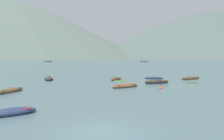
% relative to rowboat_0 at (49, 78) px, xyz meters
% --- Properties ---
extents(ground_plane, '(6000.00, 6000.00, 0.00)m').
position_rel_rowboat_0_xyz_m(ground_plane, '(10.74, 1475.38, -0.23)').
color(ground_plane, '#476066').
extents(mountain_1, '(1657.72, 1657.72, 436.86)m').
position_rel_rowboat_0_xyz_m(mountain_1, '(-632.32, 1197.31, 218.20)').
color(mountain_1, '#56665B').
rests_on(mountain_1, ground).
extents(mountain_2, '(818.25, 818.25, 320.00)m').
position_rel_rowboat_0_xyz_m(mountain_2, '(58.33, 1474.84, 159.77)').
color(mountain_2, '#56665B').
rests_on(mountain_2, ground).
extents(mountain_3, '(1768.09, 1768.09, 601.09)m').
position_rel_rowboat_0_xyz_m(mountain_3, '(580.36, 1510.01, 300.31)').
color(mountain_3, '#4C5B56').
rests_on(mountain_3, ground).
extents(rowboat_0, '(2.93, 4.49, 0.75)m').
position_rel_rowboat_0_xyz_m(rowboat_0, '(0.00, 0.00, 0.00)').
color(rowboat_0, '#2D2826').
rests_on(rowboat_0, ground).
extents(rowboat_1, '(3.34, 0.89, 0.47)m').
position_rel_rowboat_0_xyz_m(rowboat_1, '(18.55, 1.88, -0.08)').
color(rowboat_1, navy).
rests_on(rowboat_1, ground).
extents(rowboat_3, '(3.96, 3.13, 0.61)m').
position_rel_rowboat_0_xyz_m(rowboat_3, '(12.81, -8.83, -0.04)').
color(rowboat_3, brown).
rests_on(rowboat_3, ground).
extents(rowboat_4, '(4.16, 2.50, 0.74)m').
position_rel_rowboat_0_xyz_m(rowboat_4, '(17.74, -4.65, -0.00)').
color(rowboat_4, '#2D2826').
rests_on(rowboat_4, ground).
extents(rowboat_6, '(2.26, 3.75, 0.62)m').
position_rel_rowboat_0_xyz_m(rowboat_6, '(-0.04, -12.83, -0.04)').
color(rowboat_6, brown).
rests_on(rowboat_6, ground).
extents(rowboat_7, '(3.23, 2.57, 0.59)m').
position_rel_rowboat_0_xyz_m(rowboat_7, '(4.68, -21.52, -0.05)').
color(rowboat_7, navy).
rests_on(rowboat_7, ground).
extents(rowboat_8, '(4.52, 3.43, 0.64)m').
position_rel_rowboat_0_xyz_m(rowboat_8, '(25.02, 1.34, -0.03)').
color(rowboat_8, brown).
rests_on(rowboat_8, ground).
extents(rowboat_9, '(2.42, 3.64, 0.54)m').
position_rel_rowboat_0_xyz_m(rowboat_9, '(11.69, 0.07, -0.06)').
color(rowboat_9, '#4C3323').
rests_on(rowboat_9, ground).
extents(ferry_0, '(8.01, 3.02, 2.54)m').
position_rel_rowboat_0_xyz_m(ferry_0, '(-60.49, 179.10, 0.21)').
color(ferry_0, '#2D2826').
rests_on(ferry_0, ground).
extents(ferry_1, '(9.12, 5.05, 2.54)m').
position_rel_rowboat_0_xyz_m(ferry_1, '(42.11, 174.65, 0.21)').
color(ferry_1, '#2D2826').
rests_on(ferry_1, ground).
extents(mooring_buoy, '(0.43, 0.43, 1.17)m').
position_rel_rowboat_0_xyz_m(mooring_buoy, '(17.09, -9.96, -0.13)').
color(mooring_buoy, '#DB4C1E').
rests_on(mooring_buoy, ground).
extents(weed_patch_0, '(2.90, 3.66, 0.14)m').
position_rel_rowboat_0_xyz_m(weed_patch_0, '(12.27, -1.79, -0.23)').
color(weed_patch_0, '#38662D').
rests_on(weed_patch_0, ground).
extents(weed_patch_1, '(2.78, 3.06, 0.14)m').
position_rel_rowboat_0_xyz_m(weed_patch_1, '(23.09, -4.12, -0.23)').
color(weed_patch_1, '#2D5628').
rests_on(weed_patch_1, ground).
extents(weed_patch_2, '(2.14, 2.33, 0.14)m').
position_rel_rowboat_0_xyz_m(weed_patch_2, '(11.39, 4.60, -0.23)').
color(weed_patch_2, '#2D5628').
rests_on(weed_patch_2, ground).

